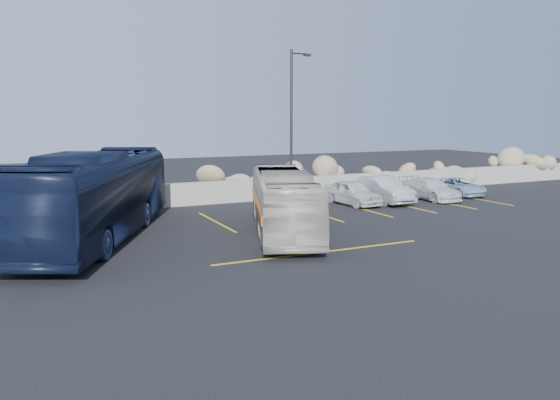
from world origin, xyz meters
name	(u,v)px	position (x,y,z in m)	size (l,w,h in m)	color
ground	(349,250)	(0.00, 0.00, 0.00)	(90.00, 90.00, 0.00)	black
seawall	(230,192)	(0.00, 12.00, 0.60)	(60.00, 0.40, 1.20)	gray
riprap_pile	(222,177)	(0.00, 13.20, 1.30)	(54.00, 2.80, 2.60)	tan
parking_lines	(368,215)	(4.64, 5.57, 0.01)	(18.16, 9.36, 0.01)	gold
lamppost	(292,123)	(2.56, 9.50, 4.30)	(1.14, 0.18, 8.00)	#282724
vintage_bus	(284,202)	(-0.79, 3.63, 1.26)	(2.12, 9.06, 2.52)	#BAB3A7
tour_coach	(96,196)	(-7.70, 5.69, 1.67)	(2.81, 12.02, 3.35)	black
car_a	(352,192)	(5.65, 8.51, 0.65)	(1.53, 3.81, 1.30)	silver
car_b	(383,190)	(7.56, 8.40, 0.70)	(1.48, 4.24, 1.40)	#B3B4B8
car_c	(430,189)	(10.64, 8.18, 0.59)	(1.66, 4.09, 1.19)	silver
car_d	(459,187)	(13.31, 8.76, 0.51)	(1.70, 3.69, 1.03)	#8CABC6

